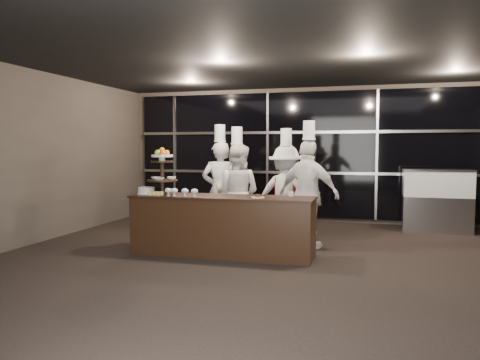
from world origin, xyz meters
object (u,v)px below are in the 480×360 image
(chef_c, at_px, (286,194))
(chef_b, at_px, (237,193))
(buffet_counter, at_px, (222,225))
(chef_d, at_px, (308,194))
(display_stand, at_px, (162,168))
(display_case, at_px, (437,197))
(layer_cake, at_px, (146,191))
(chef_a, at_px, (220,190))

(chef_c, bearing_deg, chef_b, -167.03)
(buffet_counter, bearing_deg, chef_d, 33.48)
(display_stand, relative_size, chef_b, 0.37)
(chef_c, bearing_deg, display_case, 34.28)
(display_case, xyz_separation_m, chef_c, (-2.68, -1.83, 0.17))
(layer_cake, distance_m, chef_a, 1.46)
(display_case, relative_size, chef_b, 0.64)
(layer_cake, distance_m, chef_c, 2.40)
(display_stand, xyz_separation_m, chef_c, (1.77, 1.23, -0.48))
(layer_cake, bearing_deg, chef_b, 42.35)
(layer_cake, bearing_deg, chef_a, 54.37)
(layer_cake, relative_size, display_case, 0.23)
(display_stand, bearing_deg, chef_c, 34.85)
(layer_cake, xyz_separation_m, chef_d, (2.47, 0.85, -0.06))
(chef_a, distance_m, chef_b, 0.36)
(display_case, xyz_separation_m, chef_d, (-2.23, -2.25, 0.23))
(layer_cake, distance_m, chef_b, 1.62)
(display_stand, xyz_separation_m, display_case, (4.45, 3.06, -0.65))
(layer_cake, relative_size, chef_a, 0.14)
(display_stand, distance_m, chef_b, 1.47)
(chef_a, bearing_deg, layer_cake, -125.63)
(buffet_counter, distance_m, chef_b, 1.12)
(chef_b, bearing_deg, buffet_counter, -86.45)
(chef_a, height_order, chef_d, chef_d)
(chef_c, bearing_deg, chef_d, -43.53)
(chef_b, bearing_deg, layer_cake, -137.65)
(layer_cake, relative_size, chef_c, 0.15)
(layer_cake, height_order, chef_b, chef_b)
(display_case, relative_size, chef_d, 0.62)
(buffet_counter, distance_m, display_case, 4.61)
(chef_b, bearing_deg, display_case, 29.89)
(layer_cake, xyz_separation_m, chef_b, (1.19, 1.09, -0.10))
(chef_b, bearing_deg, chef_a, 164.44)
(display_stand, distance_m, chef_c, 2.21)
(layer_cake, height_order, chef_a, chef_a)
(display_case, bearing_deg, display_stand, -145.49)
(chef_c, height_order, chef_d, chef_d)
(layer_cake, bearing_deg, display_stand, 10.91)
(layer_cake, bearing_deg, chef_d, 19.04)
(buffet_counter, relative_size, chef_d, 1.36)
(chef_b, xyz_separation_m, chef_d, (1.28, -0.24, 0.04))
(chef_a, relative_size, chef_c, 1.04)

